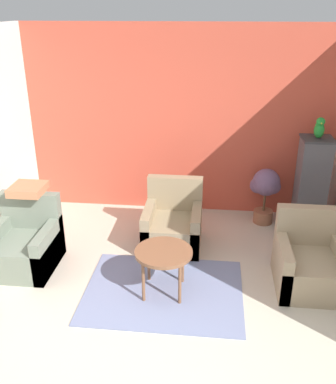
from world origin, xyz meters
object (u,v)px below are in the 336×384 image
parrot (319,128)px  armchair_left (25,246)px  armchair_middle (173,225)px  potted_plant (265,188)px  birdcage (311,187)px  coffee_table (164,255)px  armchair_right (310,264)px

parrot → armchair_left: bearing=-159.3°
armchair_middle → potted_plant: armchair_middle is taller
armchair_left → parrot: (3.63, 1.37, 1.22)m
armchair_middle → birdcage: (1.88, 0.64, 0.38)m
parrot → potted_plant: (-0.61, 0.13, -0.95)m
coffee_table → parrot: parrot is taller
coffee_table → potted_plant: size_ratio=0.75×
potted_plant → armchair_middle: bearing=-148.9°
armchair_left → armchair_middle: same height
birdcage → parrot: (-0.00, 0.00, 0.84)m
coffee_table → armchair_middle: armchair_middle is taller
coffee_table → birdcage: birdcage is taller
armchair_middle → parrot: size_ratio=2.99×
coffee_table → armchair_left: armchair_left is taller
coffee_table → armchair_right: 1.69m
coffee_table → armchair_left: 1.81m
armchair_right → armchair_middle: size_ratio=1.00×
armchair_right → potted_plant: armchair_right is taller
birdcage → potted_plant: birdcage is taller
armchair_left → birdcage: bearing=20.7°
armchair_left → coffee_table: bearing=-11.3°
coffee_table → potted_plant: potted_plant is taller
armchair_left → potted_plant: bearing=26.3°
armchair_right → potted_plant: size_ratio=1.02×
coffee_table → potted_plant: bearing=55.5°
armchair_right → birdcage: bearing=80.6°
armchair_left → potted_plant: size_ratio=1.02×
coffee_table → armchair_middle: size_ratio=0.74×
armchair_middle → parrot: bearing=18.9°
armchair_left → parrot: 4.07m
armchair_middle → birdcage: 2.02m
potted_plant → parrot: bearing=-11.7°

